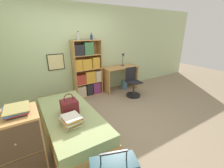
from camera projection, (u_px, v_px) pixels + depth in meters
The scene contains 14 objects.
ground_plane at pixel (103, 122), 3.29m from camera, with size 14.00×14.00×0.00m, color gray.
wall_back at pixel (73, 52), 4.23m from camera, with size 10.00×0.09×2.60m.
bed at pixel (70, 122), 2.88m from camera, with size 0.91×2.08×0.46m.
handbag at pixel (69, 107), 2.72m from camera, with size 0.28×0.25×0.38m.
book_stack_on_bed at pixel (71, 120), 2.40m from camera, with size 0.34×0.39×0.15m.
dresser at pixel (19, 146), 1.96m from camera, with size 0.58×0.53×0.93m.
magazine_pile_on_dresser at pixel (16, 110), 1.86m from camera, with size 0.31×0.36×0.06m.
bookcase at pixel (87, 71), 4.40m from camera, with size 0.82×0.31×1.64m.
bottle_green at pixel (78, 37), 4.01m from camera, with size 0.07×0.07×0.23m.
bottle_brown at pixel (91, 37), 4.19m from camera, with size 0.07×0.07×0.18m.
desk at pixel (120, 74), 4.93m from camera, with size 1.14×0.54×0.77m.
desk_lamp at pixel (123, 56), 4.92m from camera, with size 0.17×0.12×0.46m.
desk_chair at pixel (133, 87), 4.50m from camera, with size 0.42×0.42×0.86m.
waste_bin at pixel (124, 85), 5.09m from camera, with size 0.22×0.22×0.29m.
Camera 1 is at (-1.31, -2.49, 1.90)m, focal length 24.00 mm.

